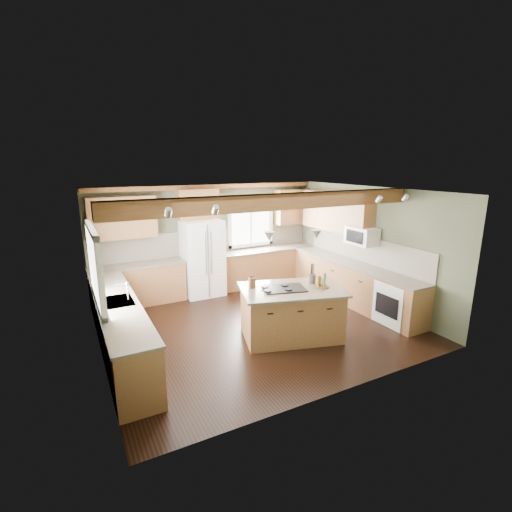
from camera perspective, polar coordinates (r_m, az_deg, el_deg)
floor at (r=7.41m, az=-0.11°, el=-10.47°), size 5.60×5.60×0.00m
ceiling at (r=6.75m, az=-0.12°, el=10.01°), size 5.60×5.60×0.00m
wall_back at (r=9.20m, az=-7.35°, el=2.85°), size 5.60×0.00×5.60m
wall_left at (r=6.24m, az=-23.61°, el=-3.74°), size 0.00×5.00×5.00m
wall_right at (r=8.59m, az=16.68°, el=1.55°), size 0.00×5.00×5.00m
ceiling_beam at (r=6.12m, az=3.12°, el=8.33°), size 5.55×0.26×0.26m
soffit_trim at (r=8.95m, az=-7.37°, el=10.55°), size 5.55×0.20×0.10m
backsplash_back at (r=9.20m, az=-7.30°, el=2.29°), size 5.58×0.03×0.58m
backsplash_right at (r=8.63m, az=16.34°, el=1.03°), size 0.03×3.70×0.58m
base_cab_back_left at (r=8.69m, az=-17.60°, el=-4.26°), size 2.02×0.60×0.88m
counter_back_left at (r=8.56m, az=-17.83°, el=-1.34°), size 2.06×0.64×0.04m
base_cab_back_right at (r=9.74m, az=1.67°, el=-1.59°), size 2.62×0.60×0.88m
counter_back_right at (r=9.63m, az=1.69°, el=1.04°), size 2.66×0.64×0.04m
base_cab_left at (r=6.61m, az=-20.27°, el=-10.42°), size 0.60×3.70×0.88m
counter_left at (r=6.44m, az=-20.63°, el=-6.69°), size 0.64×3.74×0.04m
base_cab_right at (r=8.65m, az=14.62°, el=-4.14°), size 0.60×3.70×0.88m
counter_right at (r=8.52m, az=14.81°, el=-1.20°), size 0.64×3.74×0.04m
upper_cab_back_left at (r=8.45m, az=-19.86°, el=5.59°), size 1.40×0.35×0.90m
upper_cab_over_fridge at (r=8.81m, az=-8.97°, el=7.89°), size 0.96×0.35×0.70m
upper_cab_right at (r=9.02m, az=12.19°, el=6.61°), size 0.35×2.20×0.90m
upper_cab_back_corner at (r=9.97m, az=5.48°, el=7.56°), size 0.90×0.35×0.90m
window_left at (r=6.22m, az=-23.69°, el=-1.39°), size 0.04×1.60×1.05m
window_back at (r=9.59m, az=-0.88°, el=4.95°), size 1.10×0.04×1.00m
sink at (r=6.43m, az=-20.63°, el=-6.64°), size 0.50×0.65×0.03m
faucet at (r=6.41m, az=-19.15°, el=-5.22°), size 0.02×0.02×0.28m
dishwasher at (r=5.46m, az=-18.20°, el=-15.82°), size 0.60×0.60×0.84m
oven at (r=7.80m, az=20.98°, el=-6.76°), size 0.60×0.72×0.84m
microwave at (r=8.36m, az=15.96°, el=3.01°), size 0.40×0.70×0.38m
pendant_left at (r=6.28m, az=2.04°, el=3.04°), size 0.18×0.18×0.16m
pendant_right at (r=6.52m, az=9.27°, el=3.29°), size 0.18×0.18×0.16m
refrigerator at (r=8.84m, az=-8.22°, el=-0.31°), size 0.90×0.74×1.80m
island at (r=6.81m, az=5.42°, el=-8.81°), size 1.91×1.46×0.88m
island_top at (r=6.64m, az=5.52°, el=-5.15°), size 2.04×1.60×0.04m
cooktop at (r=6.59m, az=4.35°, el=-5.00°), size 0.84×0.67×0.02m
knife_block at (r=6.61m, az=-0.62°, el=-4.15°), size 0.11×0.09×0.19m
utensil_crock at (r=6.95m, az=8.64°, el=-3.45°), size 0.16×0.16×0.17m
bottle_tray at (r=6.74m, az=10.10°, el=-3.74°), size 0.31×0.31×0.24m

